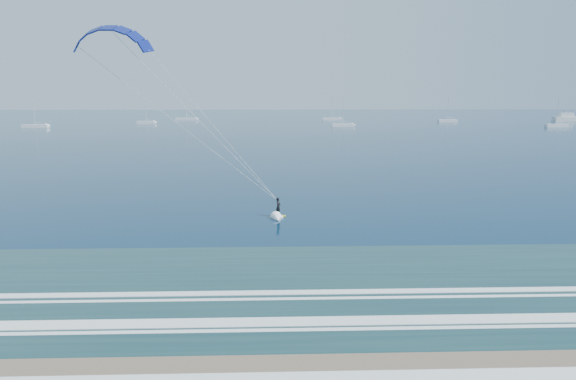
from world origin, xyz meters
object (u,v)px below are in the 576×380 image
(kitesurfer_rig, at_px, (193,115))
(sailboat_0, at_px, (35,126))
(motor_yacht, at_px, (567,118))
(sailboat_4, at_px, (332,119))
(sailboat_3, at_px, (343,125))
(sailboat_1, at_px, (146,122))
(sailboat_2, at_px, (187,119))
(sailboat_5, at_px, (447,121))
(sailboat_6, at_px, (556,125))

(kitesurfer_rig, distance_m, sailboat_0, 170.85)
(motor_yacht, height_order, sailboat_0, sailboat_0)
(sailboat_4, bearing_deg, sailboat_0, -153.26)
(kitesurfer_rig, relative_size, sailboat_4, 1.61)
(sailboat_3, xyz_separation_m, sailboat_4, (2.46, 57.67, 0.00))
(motor_yacht, xyz_separation_m, sailboat_4, (-112.75, 12.30, -0.82))
(motor_yacht, height_order, sailboat_1, sailboat_1)
(motor_yacht, height_order, sailboat_2, sailboat_2)
(sailboat_3, distance_m, sailboat_4, 57.73)
(sailboat_5, bearing_deg, sailboat_0, -167.26)
(sailboat_6, bearing_deg, kitesurfer_rig, -128.47)
(kitesurfer_rig, relative_size, sailboat_6, 1.81)
(sailboat_0, height_order, sailboat_6, sailboat_0)
(sailboat_0, xyz_separation_m, sailboat_6, (198.24, -3.09, -0.01))
(kitesurfer_rig, distance_m, sailboat_6, 187.59)
(kitesurfer_rig, height_order, motor_yacht, kitesurfer_rig)
(sailboat_0, bearing_deg, kitesurfer_rig, -61.40)
(sailboat_2, bearing_deg, sailboat_6, -22.88)
(kitesurfer_rig, relative_size, motor_yacht, 1.47)
(sailboat_0, bearing_deg, sailboat_6, -0.89)
(kitesurfer_rig, xyz_separation_m, sailboat_2, (-34.80, 210.57, -9.16))
(sailboat_1, xyz_separation_m, sailboat_4, (84.03, 33.38, 0.01))
(kitesurfer_rig, bearing_deg, sailboat_4, 79.86)
(sailboat_2, bearing_deg, sailboat_0, -127.63)
(kitesurfer_rig, height_order, sailboat_5, kitesurfer_rig)
(sailboat_0, xyz_separation_m, sailboat_3, (116.75, 2.38, -0.01))
(sailboat_2, bearing_deg, kitesurfer_rig, -80.62)
(motor_yacht, bearing_deg, sailboat_6, -123.55)
(sailboat_1, relative_size, sailboat_2, 0.77)
(kitesurfer_rig, distance_m, sailboat_5, 208.23)
(sailboat_2, bearing_deg, sailboat_1, -108.92)
(sailboat_4, xyz_separation_m, sailboat_6, (79.03, -63.15, -0.01))
(sailboat_2, height_order, sailboat_6, sailboat_2)
(sailboat_1, relative_size, sailboat_5, 0.92)
(sailboat_0, height_order, sailboat_2, sailboat_2)
(sailboat_2, bearing_deg, motor_yacht, -4.03)
(motor_yacht, bearing_deg, sailboat_1, -173.88)
(sailboat_4, xyz_separation_m, sailboat_5, (51.00, -21.59, -0.01))
(kitesurfer_rig, height_order, sailboat_4, kitesurfer_rig)
(motor_yacht, distance_m, sailboat_5, 62.45)
(sailboat_0, height_order, sailboat_1, sailboat_0)
(sailboat_0, distance_m, sailboat_6, 198.26)
(motor_yacht, xyz_separation_m, sailboat_6, (-33.72, -50.85, -0.83))
(sailboat_3, bearing_deg, sailboat_0, -178.83)
(kitesurfer_rig, xyz_separation_m, motor_yacht, (150.28, 197.54, -8.35))
(sailboat_0, xyz_separation_m, sailboat_2, (46.87, 60.79, 0.01))
(sailboat_5, bearing_deg, sailboat_1, -175.01)
(motor_yacht, bearing_deg, sailboat_5, -171.44)
(sailboat_3, relative_size, sailboat_4, 0.93)
(sailboat_3, bearing_deg, sailboat_1, 163.42)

